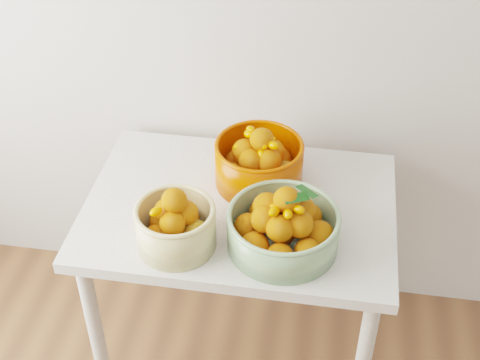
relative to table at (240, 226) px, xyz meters
The scene contains 4 objects.
table is the anchor object (origin of this frame).
bowl_cream 0.31m from the table, 126.91° to the right, with size 0.28×0.28×0.21m.
bowl_green 0.28m from the table, 46.07° to the right, with size 0.35×0.35×0.22m.
bowl_orange 0.22m from the table, 70.09° to the left, with size 0.35×0.35×0.21m.
Camera 1 is at (-0.06, -0.01, 2.17)m, focal length 50.00 mm.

